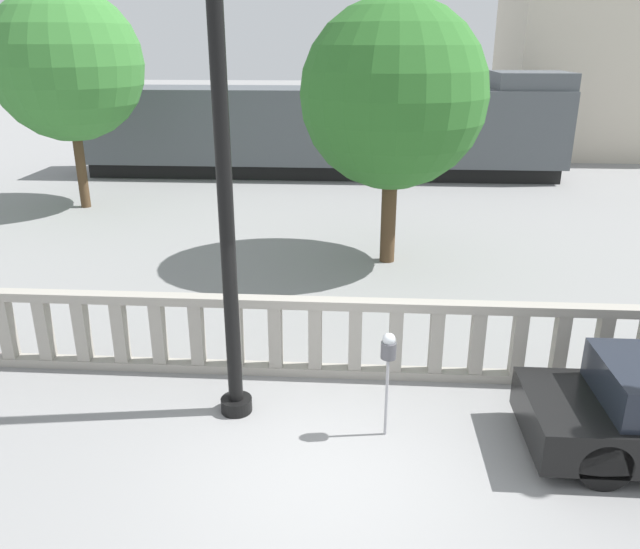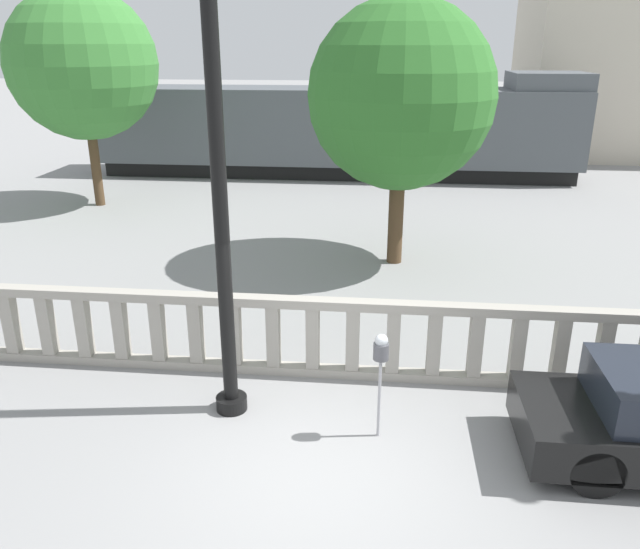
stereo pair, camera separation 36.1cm
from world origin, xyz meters
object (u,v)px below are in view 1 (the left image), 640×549
(tree_left, at_px, (393,95))
(tree_right, at_px, (67,65))
(parking_meter, at_px, (388,353))
(train_near, at_px, (326,130))
(lamppost, at_px, (224,171))

(tree_left, height_order, tree_right, tree_right)
(tree_right, bearing_deg, tree_left, -25.93)
(parking_meter, distance_m, tree_right, 15.04)
(train_near, bearing_deg, tree_right, -143.01)
(tree_left, bearing_deg, lamppost, -109.44)
(lamppost, height_order, train_near, lamppost)
(lamppost, relative_size, tree_right, 1.07)
(train_near, bearing_deg, parking_meter, -84.04)
(lamppost, xyz_separation_m, train_near, (0.30, 16.67, -1.69))
(tree_right, bearing_deg, parking_meter, -51.91)
(parking_meter, relative_size, train_near, 0.08)
(lamppost, bearing_deg, train_near, 88.96)
(tree_left, bearing_deg, tree_right, 154.07)
(tree_left, relative_size, tree_right, 0.91)
(lamppost, bearing_deg, parking_meter, -11.48)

